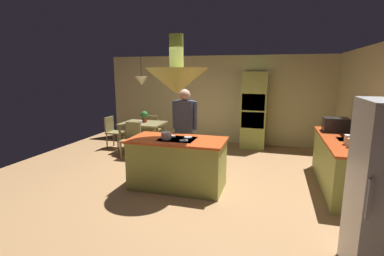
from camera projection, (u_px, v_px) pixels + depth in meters
ground at (181, 183)px, 5.47m from camera, size 8.16×8.16×0.00m
wall_back at (217, 100)px, 8.47m from camera, size 6.80×0.10×2.55m
wall_right at (375, 122)px, 4.70m from camera, size 0.10×7.20×2.55m
kitchen_island at (178, 163)px, 5.19m from camera, size 1.73×0.89×0.93m
counter_run_right at (340, 163)px, 5.16m from camera, size 0.73×2.37×0.91m
oven_tower at (254, 110)px, 7.82m from camera, size 0.66×0.62×2.10m
dining_table at (143, 126)px, 7.59m from camera, size 1.10×0.86×0.76m
person_at_island at (185, 126)px, 5.78m from camera, size 0.53×0.23×1.75m
range_hood at (177, 79)px, 4.90m from camera, size 1.10×1.10×1.00m
pendant_light_over_table at (142, 81)px, 7.36m from camera, size 0.32×0.32×0.82m
chair_facing_island at (132, 137)px, 7.01m from camera, size 0.40×0.40×0.87m
chair_by_back_wall at (153, 128)px, 8.24m from camera, size 0.40×0.40×0.87m
chair_at_corner at (113, 130)px, 7.88m from camera, size 0.40×0.40×0.87m
potted_plant_on_table at (144, 116)px, 7.62m from camera, size 0.20×0.20×0.30m
cup_on_table at (141, 122)px, 7.35m from camera, size 0.07×0.07×0.09m
canister_flour at (351, 143)px, 4.51m from camera, size 0.12×0.12×0.14m
canister_sugar at (348, 140)px, 4.68m from camera, size 0.13×0.13×0.16m
microwave_on_counter at (336, 125)px, 5.70m from camera, size 0.46×0.36×0.28m
cooking_pot_on_cooktop at (166, 136)px, 5.01m from camera, size 0.18×0.18×0.12m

